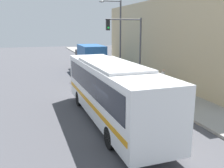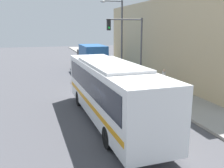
# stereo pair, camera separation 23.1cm
# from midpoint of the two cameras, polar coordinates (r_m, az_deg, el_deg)

# --- Properties ---
(ground_plane) EXTENTS (120.00, 120.00, 0.00)m
(ground_plane) POSITION_cam_midpoint_polar(r_m,az_deg,el_deg) (12.58, 2.39, -11.77)
(ground_plane) COLOR #47474C
(sidewalk) EXTENTS (3.20, 70.00, 0.16)m
(sidewalk) POSITION_cam_midpoint_polar(r_m,az_deg,el_deg) (32.75, 0.93, 3.80)
(sidewalk) COLOR gray
(sidewalk) RESTS_ON ground_plane
(building_facade) EXTENTS (6.00, 24.85, 7.90)m
(building_facade) POSITION_cam_midpoint_polar(r_m,az_deg,el_deg) (28.26, 14.24, 9.87)
(building_facade) COLOR tan
(building_facade) RESTS_ON ground_plane
(city_bus) EXTENTS (2.87, 11.17, 3.37)m
(city_bus) POSITION_cam_midpoint_polar(r_m,az_deg,el_deg) (13.81, 0.13, -0.96)
(city_bus) COLOR white
(city_bus) RESTS_ON ground_plane
(delivery_truck) EXTENTS (2.49, 6.66, 3.20)m
(delivery_truck) POSITION_cam_midpoint_polar(r_m,az_deg,el_deg) (30.04, -4.48, 6.12)
(delivery_truck) COLOR #265999
(delivery_truck) RESTS_ON ground_plane
(fire_hydrant) EXTENTS (0.22, 0.29, 0.76)m
(fire_hydrant) POSITION_cam_midpoint_polar(r_m,az_deg,el_deg) (19.30, 11.18, -1.50)
(fire_hydrant) COLOR gold
(fire_hydrant) RESTS_ON sidewalk
(traffic_light_pole) EXTENTS (3.28, 0.35, 5.87)m
(traffic_light_pole) POSITION_cam_midpoint_polar(r_m,az_deg,el_deg) (22.03, 4.49, 9.98)
(traffic_light_pole) COLOR #47474C
(traffic_light_pole) RESTS_ON sidewalk
(parking_meter) EXTENTS (0.14, 0.14, 1.40)m
(parking_meter) POSITION_cam_midpoint_polar(r_m,az_deg,el_deg) (23.49, 5.68, 2.64)
(parking_meter) COLOR #47474C
(parking_meter) RESTS_ON sidewalk
(street_lamp) EXTENTS (2.48, 0.28, 7.85)m
(street_lamp) POSITION_cam_midpoint_polar(r_m,az_deg,el_deg) (27.53, 1.92, 11.86)
(street_lamp) COLOR #47474C
(street_lamp) RESTS_ON sidewalk
(pedestrian_near_corner) EXTENTS (0.34, 0.34, 1.66)m
(pedestrian_near_corner) POSITION_cam_midpoint_polar(r_m,az_deg,el_deg) (21.47, 12.03, 1.19)
(pedestrian_near_corner) COLOR slate
(pedestrian_near_corner) RESTS_ON sidewalk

